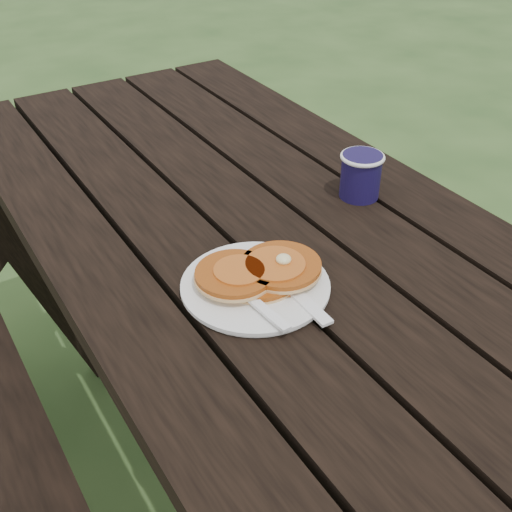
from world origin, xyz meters
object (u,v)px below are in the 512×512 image
pancake_stack (259,272)px  coffee_cup (361,173)px  picnic_table (277,394)px  plate (255,286)px

pancake_stack → coffee_cup: size_ratio=2.25×
picnic_table → pancake_stack: size_ratio=9.24×
coffee_cup → plate: bearing=-156.1°
plate → coffee_cup: bearing=23.9°
plate → pancake_stack: size_ratio=1.15×
plate → coffee_cup: (0.32, 0.14, 0.04)m
plate → pancake_stack: (0.01, 0.01, 0.02)m
picnic_table → pancake_stack: (-0.10, -0.09, 0.41)m
plate → pancake_stack: 0.02m
plate → coffee_cup: size_ratio=2.58×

